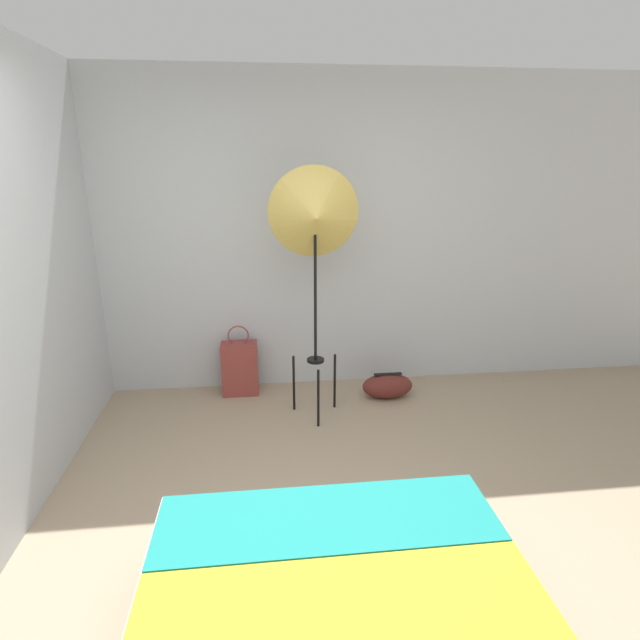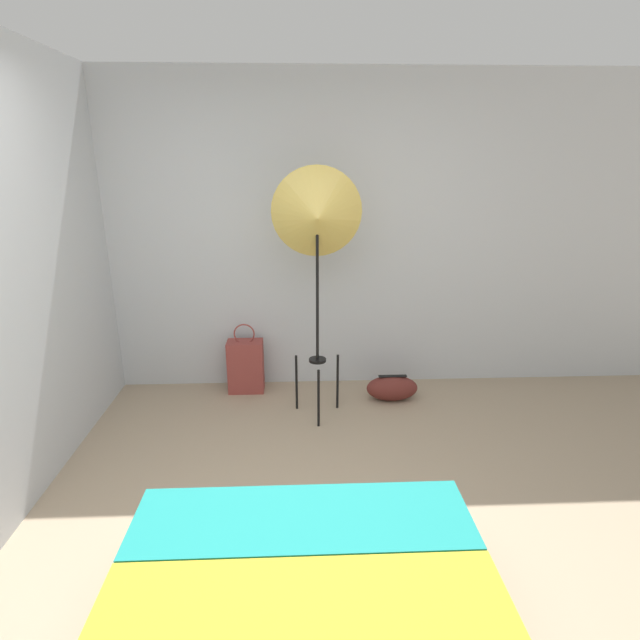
{
  "view_description": "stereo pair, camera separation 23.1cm",
  "coord_description": "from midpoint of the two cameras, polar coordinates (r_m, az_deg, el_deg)",
  "views": [
    {
      "loc": [
        -0.13,
        -1.88,
        1.94
      ],
      "look_at": [
        0.24,
        1.41,
        0.85
      ],
      "focal_mm": 28.0,
      "sensor_mm": 36.0,
      "label": 1
    },
    {
      "loc": [
        0.1,
        -1.9,
        1.94
      ],
      "look_at": [
        0.24,
        1.41,
        0.85
      ],
      "focal_mm": 28.0,
      "sensor_mm": 36.0,
      "label": 2
    }
  ],
  "objects": [
    {
      "name": "wall_side_left",
      "position": [
        3.31,
        -32.9,
        4.1
      ],
      "size": [
        0.05,
        8.0,
        2.6
      ],
      "color": "#B7BCC1",
      "rests_on": "ground_plane"
    },
    {
      "name": "duffel_bag",
      "position": [
        4.25,
        6.16,
        -7.52
      ],
      "size": [
        0.43,
        0.21,
        0.22
      ],
      "color": "#5B231E",
      "rests_on": "ground_plane"
    },
    {
      "name": "wall_back",
      "position": [
        4.19,
        -6.3,
        9.29
      ],
      "size": [
        8.0,
        0.05,
        2.6
      ],
      "color": "#B7BCC1",
      "rests_on": "ground_plane"
    },
    {
      "name": "photo_umbrella",
      "position": [
        3.54,
        -2.47,
        11.63
      ],
      "size": [
        0.66,
        0.34,
        1.89
      ],
      "color": "black",
      "rests_on": "ground_plane"
    },
    {
      "name": "ground_plane",
      "position": [
        2.71,
        -4.75,
        -27.64
      ],
      "size": [
        14.0,
        14.0,
        0.0
      ],
      "primitive_type": "plane",
      "color": "gray"
    },
    {
      "name": "tote_bag",
      "position": [
        4.32,
        -10.66,
        -5.42
      ],
      "size": [
        0.3,
        0.18,
        0.61
      ],
      "color": "brown",
      "rests_on": "ground_plane"
    }
  ]
}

